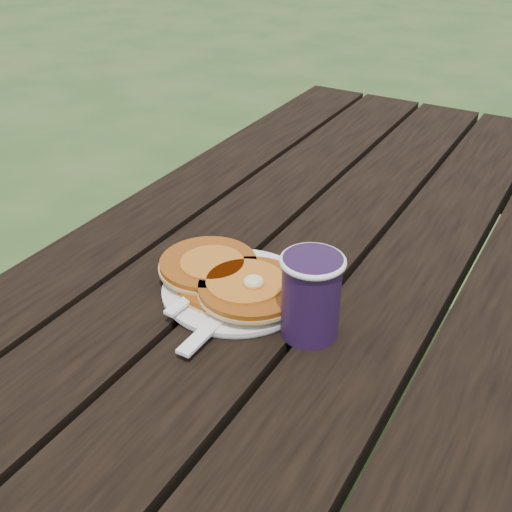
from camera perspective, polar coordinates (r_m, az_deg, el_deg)
The scene contains 6 objects.
picnic_table at distance 1.20m, azimuth 1.88°, elevation -17.64°, with size 1.36×1.80×0.75m.
plate at distance 0.91m, azimuth -1.71°, elevation -3.09°, with size 0.21×0.21×0.01m, color white.
pancake_stack at distance 0.90m, azimuth -2.28°, elevation -2.00°, with size 0.23×0.17×0.04m.
knife at distance 0.85m, azimuth -3.05°, elevation -5.33°, with size 0.02×0.18×0.01m, color white.
fork at distance 0.89m, azimuth -5.51°, elevation -3.43°, with size 0.03×0.16×0.01m, color white, non-canonical shape.
coffee_cup at distance 0.81m, azimuth 4.93°, elevation -3.22°, with size 0.08×0.08×0.11m.
Camera 1 is at (0.36, -0.69, 1.28)m, focal length 45.00 mm.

